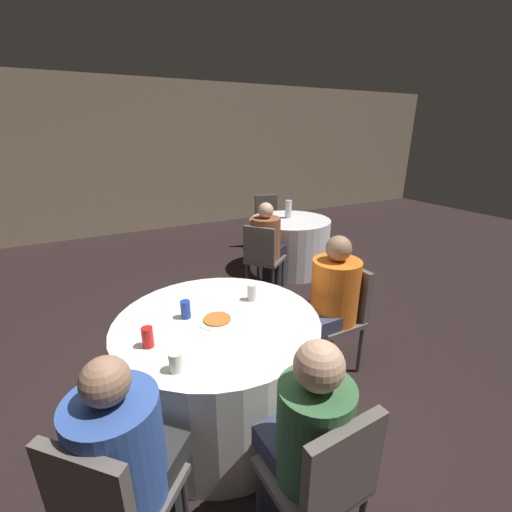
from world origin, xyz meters
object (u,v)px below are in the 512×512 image
(person_floral_shirt, at_px, (268,247))
(person_orange_shirt, at_px, (328,304))
(person_green_jacket, at_px, (302,441))
(soda_can_blue, at_px, (186,309))
(chair_near_south, at_px, (325,477))
(pizza_plate_near, at_px, (217,320))
(chair_far_southwest, at_px, (262,254))
(chair_near_southwest, at_px, (109,501))
(chair_near_east, at_px, (342,308))
(soda_can_silver, at_px, (252,292))
(soda_can_red, at_px, (148,337))
(bottle_far, at_px, (288,209))
(table_near, at_px, (219,366))
(table_far, at_px, (289,244))
(person_blue_shirt, at_px, (132,457))
(chair_far_north, at_px, (268,217))

(person_floral_shirt, xyz_separation_m, person_orange_shirt, (-0.32, -1.52, 0.03))
(person_green_jacket, bearing_deg, soda_can_blue, 99.06)
(chair_near_south, height_order, pizza_plate_near, chair_near_south)
(chair_near_south, bearing_deg, person_green_jacket, 90.00)
(chair_far_southwest, bearing_deg, chair_near_southwest, -78.62)
(chair_near_east, height_order, soda_can_blue, chair_near_east)
(chair_near_east, xyz_separation_m, soda_can_silver, (-0.76, 0.14, 0.26))
(pizza_plate_near, height_order, soda_can_red, soda_can_red)
(bottle_far, bearing_deg, chair_near_south, -120.38)
(table_near, bearing_deg, chair_far_southwest, 51.71)
(chair_near_south, xyz_separation_m, chair_far_southwest, (1.08, 2.52, 0.00))
(chair_near_south, height_order, person_floral_shirt, person_floral_shirt)
(chair_near_southwest, height_order, soda_can_silver, chair_near_southwest)
(table_far, relative_size, chair_far_southwest, 1.26)
(soda_can_red, distance_m, soda_can_silver, 0.82)
(chair_far_southwest, bearing_deg, bottle_far, 92.99)
(soda_can_blue, xyz_separation_m, bottle_far, (2.09, 1.99, 0.06))
(chair_far_southwest, relative_size, bottle_far, 3.60)
(person_orange_shirt, distance_m, pizza_plate_near, 0.95)
(person_blue_shirt, bearing_deg, soda_can_blue, 103.10)
(table_far, distance_m, chair_near_east, 2.18)
(table_near, height_order, chair_near_east, chair_near_east)
(chair_near_southwest, relative_size, chair_far_southwest, 1.00)
(chair_near_east, bearing_deg, soda_can_blue, 84.45)
(chair_far_southwest, bearing_deg, table_far, 90.00)
(chair_near_south, relative_size, person_green_jacket, 0.78)
(chair_far_north, relative_size, person_green_jacket, 0.78)
(person_green_jacket, distance_m, person_blue_shirt, 0.75)
(table_far, xyz_separation_m, soda_can_blue, (-2.07, -1.90, 0.43))
(soda_can_red, bearing_deg, soda_can_blue, 36.39)
(chair_far_southwest, height_order, pizza_plate_near, chair_far_southwest)
(person_green_jacket, bearing_deg, chair_far_southwest, 62.81)
(chair_near_southwest, relative_size, soda_can_red, 7.33)
(chair_near_south, bearing_deg, chair_near_east, 43.98)
(soda_can_red, xyz_separation_m, soda_can_silver, (0.79, 0.23, 0.00))
(chair_far_southwest, relative_size, pizza_plate_near, 3.47)
(table_near, distance_m, soda_can_red, 0.64)
(chair_near_east, bearing_deg, chair_far_north, -18.80)
(table_far, bearing_deg, chair_far_north, 78.88)
(soda_can_blue, xyz_separation_m, soda_can_silver, (0.50, 0.02, 0.00))
(table_far, height_order, chair_far_north, chair_far_north)
(soda_can_red, height_order, soda_can_silver, same)
(chair_far_north, bearing_deg, person_orange_shirt, 80.03)
(soda_can_red, bearing_deg, person_floral_shirt, 43.31)
(person_blue_shirt, xyz_separation_m, bottle_far, (2.58, 2.77, 0.27))
(soda_can_red, bearing_deg, person_blue_shirt, -109.38)
(person_floral_shirt, bearing_deg, soda_can_silver, -71.54)
(chair_near_southwest, xyz_separation_m, pizza_plate_near, (0.77, 0.76, 0.20))
(chair_near_east, xyz_separation_m, person_blue_shirt, (-1.75, -0.66, 0.05))
(table_near, distance_m, person_floral_shirt, 1.99)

